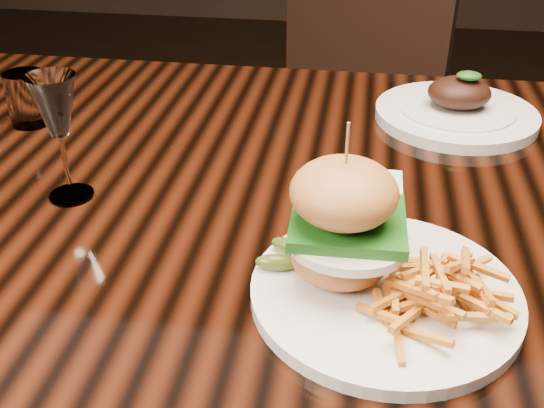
# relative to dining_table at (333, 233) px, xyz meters

# --- Properties ---
(dining_table) EXTENTS (1.60, 0.90, 0.75)m
(dining_table) POSITION_rel_dining_table_xyz_m (0.00, 0.00, 0.00)
(dining_table) COLOR black
(dining_table) RESTS_ON ground
(burger_plate) EXTENTS (0.27, 0.27, 0.19)m
(burger_plate) POSITION_rel_dining_table_xyz_m (0.05, -0.22, 0.12)
(burger_plate) COLOR silver
(burger_plate) RESTS_ON dining_table
(ramekin) EXTENTS (0.10, 0.10, 0.04)m
(ramekin) POSITION_rel_dining_table_xyz_m (0.04, -0.06, 0.10)
(ramekin) COLOR silver
(ramekin) RESTS_ON dining_table
(wine_glass) EXTENTS (0.06, 0.06, 0.16)m
(wine_glass) POSITION_rel_dining_table_xyz_m (-0.34, -0.08, 0.20)
(wine_glass) COLOR white
(wine_glass) RESTS_ON dining_table
(water_tumbler) EXTENTS (0.06, 0.06, 0.08)m
(water_tumbler) POSITION_rel_dining_table_xyz_m (-0.50, 0.13, 0.12)
(water_tumbler) COLOR white
(water_tumbler) RESTS_ON dining_table
(far_dish) EXTENTS (0.26, 0.26, 0.09)m
(far_dish) POSITION_rel_dining_table_xyz_m (0.18, 0.25, 0.09)
(far_dish) COLOR silver
(far_dish) RESTS_ON dining_table
(chair_far) EXTENTS (0.58, 0.58, 0.95)m
(chair_far) POSITION_rel_dining_table_xyz_m (-0.02, 0.89, -0.13)
(chair_far) COLOR black
(chair_far) RESTS_ON ground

